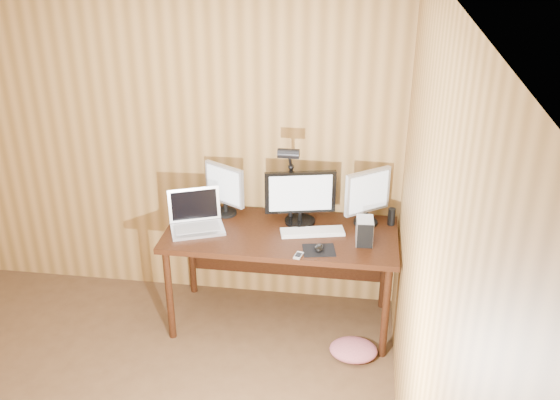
% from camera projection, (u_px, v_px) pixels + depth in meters
% --- Properties ---
extents(room_shell, '(4.00, 4.00, 4.00)m').
position_uv_depth(room_shell, '(22.00, 295.00, 2.75)').
color(room_shell, '#51361F').
rests_on(room_shell, ground).
extents(desk, '(1.60, 0.70, 0.75)m').
position_uv_depth(desk, '(282.00, 242.00, 4.42)').
color(desk, black).
rests_on(desk, floor).
extents(monitor_center, '(0.49, 0.22, 0.39)m').
position_uv_depth(monitor_center, '(300.00, 197.00, 4.35)').
color(monitor_center, black).
rests_on(monitor_center, desk).
extents(monitor_left, '(0.31, 0.19, 0.38)m').
position_uv_depth(monitor_left, '(225.00, 189.00, 4.46)').
color(monitor_left, black).
rests_on(monitor_left, desk).
extents(monitor_right, '(0.31, 0.24, 0.41)m').
position_uv_depth(monitor_right, '(367.00, 196.00, 4.32)').
color(monitor_right, black).
rests_on(monitor_right, desk).
extents(laptop, '(0.44, 0.39, 0.26)m').
position_uv_depth(laptop, '(196.00, 219.00, 4.35)').
color(laptop, silver).
rests_on(laptop, desk).
extents(keyboard, '(0.46, 0.23, 0.02)m').
position_uv_depth(keyboard, '(312.00, 232.00, 4.29)').
color(keyboard, white).
rests_on(keyboard, desk).
extents(mousepad, '(0.24, 0.21, 0.00)m').
position_uv_depth(mousepad, '(319.00, 250.00, 4.08)').
color(mousepad, black).
rests_on(mousepad, desk).
extents(mouse, '(0.10, 0.12, 0.04)m').
position_uv_depth(mouse, '(319.00, 248.00, 4.07)').
color(mouse, black).
rests_on(mouse, mousepad).
extents(hard_drive, '(0.12, 0.17, 0.17)m').
position_uv_depth(hard_drive, '(364.00, 231.00, 4.13)').
color(hard_drive, silver).
rests_on(hard_drive, desk).
extents(phone, '(0.06, 0.10, 0.01)m').
position_uv_depth(phone, '(298.00, 255.00, 4.01)').
color(phone, silver).
rests_on(phone, desk).
extents(speaker, '(0.05, 0.05, 0.12)m').
position_uv_depth(speaker, '(391.00, 217.00, 4.38)').
color(speaker, black).
rests_on(speaker, desk).
extents(desk_lamp, '(0.14, 0.21, 0.63)m').
position_uv_depth(desk_lamp, '(290.00, 173.00, 4.25)').
color(desk_lamp, black).
rests_on(desk_lamp, desk).
extents(fabric_pile, '(0.40, 0.36, 0.10)m').
position_uv_depth(fabric_pile, '(353.00, 350.00, 4.25)').
color(fabric_pile, '#B15661').
rests_on(fabric_pile, floor).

